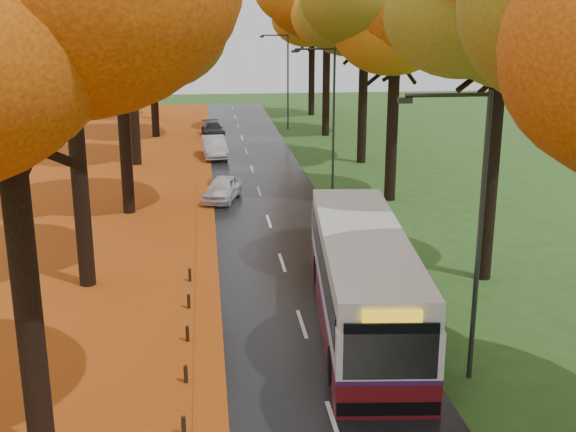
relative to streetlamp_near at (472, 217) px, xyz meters
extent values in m
cube|color=black|center=(-3.95, 17.00, -4.69)|extent=(6.50, 90.00, 0.04)
cube|color=silver|center=(-3.95, 17.00, -4.67)|extent=(0.12, 90.00, 0.01)
cube|color=maroon|center=(-12.95, 17.00, -4.70)|extent=(12.00, 90.00, 0.02)
cube|color=#B25A12|center=(-7.00, 17.00, -4.67)|extent=(0.90, 90.00, 0.01)
cylinder|color=black|center=(-10.85, -2.50, -0.43)|extent=(0.60, 0.60, 8.58)
cylinder|color=black|center=(-11.45, 8.50, -0.14)|extent=(0.60, 0.60, 9.15)
cylinder|color=black|center=(-10.85, 18.50, -0.71)|extent=(0.60, 0.60, 8.00)
ellipsoid|color=orange|center=(-10.85, 18.50, 4.29)|extent=(9.20, 9.20, 7.18)
cylinder|color=black|center=(-11.45, 30.50, -0.43)|extent=(0.60, 0.60, 8.58)
ellipsoid|color=orange|center=(-11.45, 30.50, 4.93)|extent=(8.00, 8.00, 6.24)
cylinder|color=black|center=(-10.85, 41.50, -0.14)|extent=(0.60, 0.60, 9.15)
ellipsoid|color=orange|center=(-10.85, 41.50, 5.58)|extent=(9.20, 9.20, 7.18)
cylinder|color=black|center=(-11.45, 51.50, -0.71)|extent=(0.60, 0.60, 8.00)
ellipsoid|color=orange|center=(-11.45, 51.50, 4.29)|extent=(8.00, 8.00, 6.24)
cylinder|color=black|center=(3.55, 7.50, -0.11)|extent=(0.60, 0.60, 9.22)
cylinder|color=black|center=(2.95, 19.50, -0.62)|extent=(0.60, 0.60, 8.19)
ellipsoid|color=orange|center=(2.95, 19.50, 4.50)|extent=(9.20, 9.20, 7.18)
cylinder|color=black|center=(3.55, 29.50, -0.36)|extent=(0.60, 0.60, 8.70)
ellipsoid|color=orange|center=(3.55, 29.50, 5.08)|extent=(8.20, 8.20, 6.40)
cylinder|color=black|center=(2.95, 40.50, -0.11)|extent=(0.60, 0.60, 9.22)
ellipsoid|color=orange|center=(2.95, 40.50, 5.65)|extent=(9.20, 9.20, 7.18)
cylinder|color=black|center=(3.55, 52.50, -0.62)|extent=(0.60, 0.60, 8.19)
ellipsoid|color=orange|center=(3.55, 52.50, 4.50)|extent=(8.20, 8.20, 6.40)
cube|color=black|center=(-7.65, -2.00, -4.45)|extent=(0.11, 0.11, 0.52)
cube|color=black|center=(-7.65, 0.60, -4.45)|extent=(0.11, 0.11, 0.52)
cube|color=black|center=(-7.65, 3.20, -4.45)|extent=(0.11, 0.11, 0.52)
cube|color=black|center=(-7.65, 5.80, -4.45)|extent=(0.11, 0.11, 0.52)
cube|color=black|center=(-7.65, 8.40, -4.45)|extent=(0.11, 0.11, 0.52)
cylinder|color=#333538|center=(0.25, 0.00, -0.71)|extent=(0.14, 0.14, 8.00)
cylinder|color=#333538|center=(-0.85, 0.00, 3.19)|extent=(2.20, 0.11, 0.11)
cube|color=#333538|center=(-1.95, 0.00, 3.07)|extent=(0.35, 0.18, 0.14)
cylinder|color=#333538|center=(0.25, 22.00, -0.71)|extent=(0.14, 0.14, 8.00)
cylinder|color=#333538|center=(-0.85, 22.00, 3.19)|extent=(2.20, 0.11, 0.11)
cube|color=#333538|center=(-1.95, 22.00, 3.07)|extent=(0.35, 0.18, 0.14)
cylinder|color=#333538|center=(0.25, 44.00, -0.71)|extent=(0.14, 0.14, 8.00)
cylinder|color=#333538|center=(-0.85, 44.00, 3.19)|extent=(2.20, 0.11, 0.11)
cube|color=#333538|center=(-1.95, 44.00, 3.07)|extent=(0.35, 0.18, 0.14)
cube|color=#5B0E13|center=(-2.00, 3.90, -4.19)|extent=(3.79, 11.94, 0.96)
cube|color=silver|center=(-2.00, 3.90, -3.02)|extent=(3.79, 11.94, 1.39)
cube|color=silver|center=(-2.00, 3.90, -1.95)|extent=(3.72, 11.70, 0.75)
cube|color=#3C1753|center=(-2.00, 3.90, -3.66)|extent=(3.82, 11.96, 0.13)
cube|color=black|center=(-2.00, 3.90, -2.59)|extent=(3.73, 11.01, 0.91)
cube|color=black|center=(-2.56, -1.91, -2.81)|extent=(2.34, 0.29, 1.49)
cube|color=yellow|center=(-2.56, -1.91, -1.88)|extent=(1.47, 0.20, 0.30)
cube|color=black|center=(-2.56, -1.89, -4.37)|extent=(2.61, 0.37, 0.37)
cylinder|color=black|center=(-3.59, 0.05, -4.14)|extent=(0.40, 1.09, 1.07)
cylinder|color=black|center=(-1.18, -0.19, -4.14)|extent=(0.40, 1.09, 1.07)
cylinder|color=black|center=(-2.86, 7.52, -4.14)|extent=(0.40, 1.09, 1.07)
cylinder|color=black|center=(-0.45, 7.29, -4.14)|extent=(0.40, 1.09, 1.07)
imported|color=white|center=(-6.06, 20.33, -4.03)|extent=(2.54, 4.03, 1.28)
imported|color=#A7AAAF|center=(-6.30, 32.24, -3.95)|extent=(1.95, 4.53, 1.45)
imported|color=black|center=(-6.23, 40.94, -4.11)|extent=(2.02, 4.07, 1.14)
camera|label=1|loc=(-6.92, -17.53, 5.23)|focal=45.00mm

